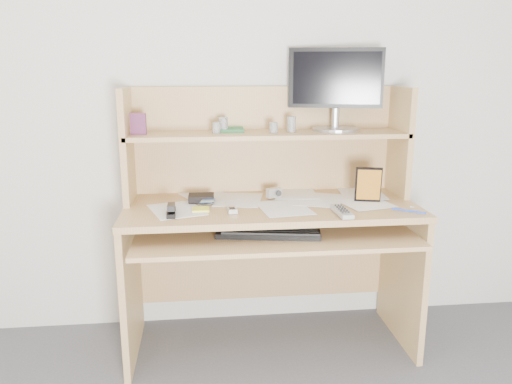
{
  "coord_description": "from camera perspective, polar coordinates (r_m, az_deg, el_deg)",
  "views": [
    {
      "loc": [
        -0.33,
        -0.82,
        1.38
      ],
      "look_at": [
        -0.08,
        1.43,
        0.83
      ],
      "focal_mm": 35.0,
      "sensor_mm": 36.0,
      "label": 1
    }
  ],
  "objects": [
    {
      "name": "wallet",
      "position": [
        2.46,
        -6.27,
        -0.66
      ],
      "size": [
        0.13,
        0.11,
        0.03
      ],
      "primitive_type": "cube",
      "rotation": [
        0.0,
        0.0,
        -0.03
      ],
      "color": "black",
      "rests_on": "paper_clutter"
    },
    {
      "name": "chip_stack_c",
      "position": [
        2.46,
        2.02,
        7.37
      ],
      "size": [
        0.05,
        0.05,
        0.05
      ],
      "primitive_type": "cylinder",
      "rotation": [
        0.0,
        0.0,
        0.31
      ],
      "color": "black",
      "rests_on": "desk"
    },
    {
      "name": "chip_stack_a",
      "position": [
        2.45,
        -4.55,
        7.33
      ],
      "size": [
        0.05,
        0.05,
        0.05
      ],
      "primitive_type": "cylinder",
      "rotation": [
        0.0,
        0.0,
        -0.35
      ],
      "color": "black",
      "rests_on": "desk"
    },
    {
      "name": "stapler",
      "position": [
        2.25,
        -9.68,
        -1.94
      ],
      "size": [
        0.04,
        0.14,
        0.04
      ],
      "primitive_type": "cube",
      "rotation": [
        0.0,
        0.0,
        0.03
      ],
      "color": "black",
      "rests_on": "paper_clutter"
    },
    {
      "name": "desk",
      "position": [
        2.5,
        1.47,
        -2.16
      ],
      "size": [
        1.4,
        0.7,
        1.3
      ],
      "color": "tan",
      "rests_on": "floor"
    },
    {
      "name": "monitor",
      "position": [
        2.59,
        9.11,
        11.78
      ],
      "size": [
        0.47,
        0.24,
        0.41
      ],
      "rotation": [
        0.0,
        0.0,
        -0.24
      ],
      "color": "#A3A2A7",
      "rests_on": "desk"
    },
    {
      "name": "card_box",
      "position": [
        2.45,
        -13.31,
        7.58
      ],
      "size": [
        0.08,
        0.03,
        0.1
      ],
      "primitive_type": "cube",
      "rotation": [
        0.0,
        0.0,
        -0.1
      ],
      "color": "maroon",
      "rests_on": "desk"
    },
    {
      "name": "game_case",
      "position": [
        2.46,
        12.7,
        0.84
      ],
      "size": [
        0.12,
        0.04,
        0.18
      ],
      "primitive_type": "cube",
      "rotation": [
        0.0,
        0.0,
        -0.25
      ],
      "color": "black",
      "rests_on": "paper_clutter"
    },
    {
      "name": "shelf_book",
      "position": [
        2.54,
        -2.77,
        7.14
      ],
      "size": [
        0.12,
        0.16,
        0.02
      ],
      "primitive_type": "cube",
      "rotation": [
        0.0,
        0.0,
        -0.03
      ],
      "color": "#327D49",
      "rests_on": "desk"
    },
    {
      "name": "blue_pen",
      "position": [
        2.36,
        17.07,
        -2.07
      ],
      "size": [
        0.13,
        0.1,
        0.01
      ],
      "primitive_type": "cylinder",
      "rotation": [
        1.57,
        0.0,
        0.93
      ],
      "color": "blue",
      "rests_on": "paper_clutter"
    },
    {
      "name": "chip_stack_d",
      "position": [
        2.5,
        4.08,
        7.73
      ],
      "size": [
        0.05,
        0.05,
        0.08
      ],
      "primitive_type": "cylinder",
      "rotation": [
        0.0,
        0.0,
        -0.07
      ],
      "color": "white",
      "rests_on": "desk"
    },
    {
      "name": "sticky_note_pad",
      "position": [
        2.32,
        -6.35,
        -1.98
      ],
      "size": [
        0.08,
        0.08,
        0.01
      ],
      "primitive_type": "cube",
      "rotation": [
        0.0,
        0.0,
        0.02
      ],
      "color": "yellow",
      "rests_on": "desk"
    },
    {
      "name": "paper_clutter",
      "position": [
        2.41,
        1.73,
        -1.34
      ],
      "size": [
        1.32,
        0.54,
        0.01
      ],
      "primitive_type": "cube",
      "color": "white",
      "rests_on": "desk"
    },
    {
      "name": "digital_camera",
      "position": [
        2.51,
        2.06,
        -0.09
      ],
      "size": [
        0.08,
        0.06,
        0.05
      ],
      "primitive_type": "cube",
      "rotation": [
        0.0,
        0.0,
        0.43
      ],
      "color": "#B2B2B4",
      "rests_on": "paper_clutter"
    },
    {
      "name": "back_wall",
      "position": [
        2.65,
        0.84,
        10.92
      ],
      "size": [
        3.6,
        0.04,
        2.5
      ],
      "primitive_type": "cube",
      "color": "beige",
      "rests_on": "floor"
    },
    {
      "name": "chip_stack_b",
      "position": [
        2.49,
        -3.76,
        7.68
      ],
      "size": [
        0.05,
        0.05,
        0.07
      ],
      "primitive_type": "cylinder",
      "rotation": [
        0.0,
        0.0,
        0.01
      ],
      "color": "white",
      "rests_on": "desk"
    },
    {
      "name": "tv_remote",
      "position": [
        2.26,
        9.78,
        -2.21
      ],
      "size": [
        0.06,
        0.19,
        0.02
      ],
      "primitive_type": "cube",
      "rotation": [
        0.0,
        0.0,
        0.04
      ],
      "color": "#A3A39E",
      "rests_on": "paper_clutter"
    },
    {
      "name": "flip_phone",
      "position": [
        2.27,
        -2.77,
        -1.95
      ],
      "size": [
        0.05,
        0.08,
        0.02
      ],
      "primitive_type": "cube",
      "rotation": [
        0.0,
        0.0,
        0.1
      ],
      "color": "#B7B7B9",
      "rests_on": "paper_clutter"
    },
    {
      "name": "keyboard",
      "position": [
        2.28,
        1.43,
        -4.52
      ],
      "size": [
        0.49,
        0.24,
        0.03
      ],
      "rotation": [
        0.0,
        0.0,
        -0.17
      ],
      "color": "black",
      "rests_on": "desk"
    }
  ]
}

